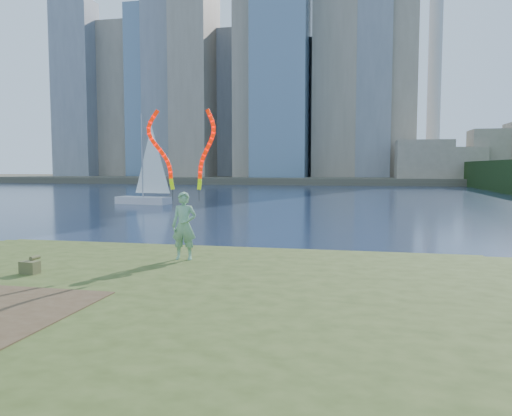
# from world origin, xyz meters

# --- Properties ---
(ground) EXTENTS (320.00, 320.00, 0.00)m
(ground) POSITION_xyz_m (0.00, 0.00, 0.00)
(ground) COLOR #1B2843
(ground) RESTS_ON ground
(grassy_knoll) EXTENTS (20.00, 18.00, 0.80)m
(grassy_knoll) POSITION_xyz_m (0.00, -2.30, 0.34)
(grassy_knoll) COLOR #374619
(grassy_knoll) RESTS_ON ground
(far_shore) EXTENTS (320.00, 40.00, 1.20)m
(far_shore) POSITION_xyz_m (0.00, 95.00, 0.60)
(far_shore) COLOR #4C4737
(far_shore) RESTS_ON ground
(woman_with_ribbons) EXTENTS (2.08, 0.46, 4.09)m
(woman_with_ribbons) POSITION_xyz_m (-0.52, 1.79, 2.20)
(woman_with_ribbons) COLOR #1A6B2E
(woman_with_ribbons) RESTS_ON grassy_knoll
(canvas_bag) EXTENTS (0.41, 0.46, 0.37)m
(canvas_bag) POSITION_xyz_m (-3.24, -0.54, 0.95)
(canvas_bag) COLOR #51542E
(canvas_bag) RESTS_ON grassy_knoll
(sailboat) EXTENTS (5.09, 2.27, 7.63)m
(sailboat) POSITION_xyz_m (-14.19, 29.22, 1.31)
(sailboat) COLOR silver
(sailboat) RESTS_ON ground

